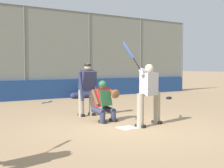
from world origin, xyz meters
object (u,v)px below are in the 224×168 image
spare_bat_third_base_side (48,102)px  baseball_loose (138,112)px  catcher_behind_plate (104,100)px  fielding_glove_on_dirt (169,98)px  batter_at_plate (149,92)px  umpire_home (87,88)px  spare_bat_by_padding (111,97)px  equipment_bag_dugout_side (83,95)px

spare_bat_third_base_side → baseball_loose: baseball_loose is taller
catcher_behind_plate → fielding_glove_on_dirt: size_ratio=3.43×
batter_at_plate → umpire_home: (0.55, -2.26, -0.00)m
spare_bat_by_padding → equipment_bag_dugout_side: (1.38, -0.45, 0.11)m
fielding_glove_on_dirt → batter_at_plate: bearing=41.7°
batter_at_plate → equipment_bag_dugout_side: batter_at_plate is taller
spare_bat_by_padding → spare_bat_third_base_side: bearing=-94.7°
batter_at_plate → fielding_glove_on_dirt: batter_at_plate is taller
umpire_home → spare_bat_by_padding: 6.04m
spare_bat_third_base_side → equipment_bag_dugout_side: size_ratio=0.52×
equipment_bag_dugout_side → spare_bat_third_base_side: bearing=20.6°
umpire_home → baseball_loose: (-1.69, 0.39, -0.83)m
fielding_glove_on_dirt → baseball_loose: 4.88m
batter_at_plate → spare_bat_by_padding: batter_at_plate is taller
catcher_behind_plate → spare_bat_by_padding: (-4.00, -5.67, -0.56)m
umpire_home → baseball_loose: 1.92m
fielding_glove_on_dirt → equipment_bag_dugout_side: equipment_bag_dugout_side is taller
spare_bat_third_base_side → umpire_home: bearing=-138.7°
spare_bat_third_base_side → catcher_behind_plate: bearing=-138.6°
catcher_behind_plate → baseball_loose: bearing=-165.7°
umpire_home → equipment_bag_dugout_side: bearing=-117.3°
batter_at_plate → fielding_glove_on_dirt: bearing=-151.2°
batter_at_plate → equipment_bag_dugout_side: bearing=-118.1°
equipment_bag_dugout_side → umpire_home: bearing=63.2°
catcher_behind_plate → spare_bat_by_padding: 6.96m
umpire_home → equipment_bag_dugout_side: (-2.52, -4.99, -0.72)m
batter_at_plate → spare_bat_third_base_side: 6.51m
catcher_behind_plate → spare_bat_by_padding: catcher_behind_plate is taller
spare_bat_third_base_side → baseball_loose: (-1.28, 4.58, 0.00)m
baseball_loose → equipment_bag_dugout_side: size_ratio=0.06×
spare_bat_third_base_side → equipment_bag_dugout_side: equipment_bag_dugout_side is taller
spare_bat_third_base_side → equipment_bag_dugout_side: bearing=-22.5°
baseball_loose → spare_bat_by_padding: bearing=-114.2°
batter_at_plate → umpire_home: bearing=-89.2°
equipment_bag_dugout_side → spare_bat_by_padding: bearing=161.8°
umpire_home → spare_bat_by_padding: bearing=-131.2°
baseball_loose → equipment_bag_dugout_side: bearing=-98.8°
spare_bat_third_base_side → baseball_loose: size_ratio=9.35×
batter_at_plate → catcher_behind_plate: (0.65, -1.12, -0.28)m
fielding_glove_on_dirt → spare_bat_third_base_side: bearing=-19.1°
batter_at_plate → baseball_loose: size_ratio=29.21×
baseball_loose → equipment_bag_dugout_side: (-0.84, -5.38, 0.11)m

